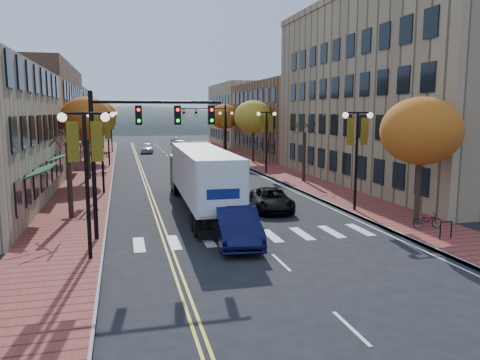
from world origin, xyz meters
TOP-DOWN VIEW (x-y plane):
  - ground at (0.00, 0.00)m, footprint 200.00×200.00m
  - sidewalk_left at (-9.00, 32.50)m, footprint 4.00×85.00m
  - sidewalk_right at (9.00, 32.50)m, footprint 4.00×85.00m
  - building_left_mid at (-17.00, 36.00)m, footprint 12.00×24.00m
  - building_left_far at (-17.00, 61.00)m, footprint 12.00×26.00m
  - building_right_near at (18.50, 16.00)m, footprint 15.00×28.00m
  - building_right_mid at (18.50, 42.00)m, footprint 15.00×24.00m
  - building_right_far at (18.50, 64.00)m, footprint 15.00×20.00m
  - tree_left_a at (-9.00, 8.00)m, footprint 0.28×0.28m
  - tree_left_b at (-9.00, 24.00)m, footprint 4.48×4.48m
  - tree_left_c at (-9.00, 40.00)m, footprint 4.16×4.16m
  - tree_left_d at (-9.00, 58.00)m, footprint 4.61×4.61m
  - tree_right_a at (9.00, 2.00)m, footprint 4.16×4.16m
  - tree_right_b at (9.00, 18.00)m, footprint 0.28×0.28m
  - tree_right_c at (9.00, 34.00)m, footprint 4.48×4.48m
  - tree_right_d at (9.00, 50.00)m, footprint 4.35×4.35m
  - lamp_left_a at (-7.50, 0.00)m, footprint 1.96×0.36m
  - lamp_left_b at (-7.50, 16.00)m, footprint 1.96×0.36m
  - lamp_left_c at (-7.50, 34.00)m, footprint 1.96×0.36m
  - lamp_left_d at (-7.50, 52.00)m, footprint 1.96×0.36m
  - lamp_right_a at (7.50, 6.00)m, footprint 1.96×0.36m
  - lamp_right_b at (7.50, 24.00)m, footprint 1.96×0.36m
  - lamp_right_c at (7.50, 42.00)m, footprint 1.96×0.36m
  - traffic_mast_near at (-5.48, 3.00)m, footprint 6.10×0.35m
  - traffic_mast_far at (5.48, 42.00)m, footprint 6.10×0.34m
  - semi_truck at (-1.50, 8.92)m, footprint 2.80×15.50m
  - navy_sedan at (-1.09, 1.17)m, footprint 2.39×5.49m
  - black_suv at (2.76, 7.73)m, footprint 2.90×5.14m
  - car_far_white at (-2.49, 50.83)m, footprint 2.19×4.60m
  - car_far_silver at (3.65, 58.30)m, footprint 2.19×4.48m
  - car_far_oncoming at (3.55, 69.04)m, footprint 1.86×4.25m
  - bicycle at (8.93, 0.98)m, footprint 1.56×0.68m

SIDE VIEW (x-z plane):
  - ground at x=0.00m, z-range 0.00..0.00m
  - sidewalk_left at x=-9.00m, z-range 0.00..0.15m
  - sidewalk_right at x=9.00m, z-range 0.00..0.15m
  - bicycle at x=8.93m, z-range 0.15..0.95m
  - car_far_silver at x=3.65m, z-range 0.00..1.26m
  - black_suv at x=2.76m, z-range 0.00..1.36m
  - car_far_oncoming at x=3.55m, z-range 0.00..1.36m
  - car_far_white at x=-2.49m, z-range 0.00..1.52m
  - navy_sedan at x=-1.09m, z-range 0.00..1.76m
  - tree_left_a at x=-9.00m, z-range 0.15..4.35m
  - tree_right_b at x=9.00m, z-range 0.15..4.35m
  - semi_truck at x=-1.50m, z-range 0.33..4.19m
  - lamp_left_a at x=-7.50m, z-range 1.27..7.32m
  - lamp_left_b at x=-7.50m, z-range 1.27..7.32m
  - lamp_left_c at x=-7.50m, z-range 1.27..7.32m
  - lamp_left_d at x=-7.50m, z-range 1.27..7.32m
  - lamp_right_a at x=7.50m, z-range 1.27..7.32m
  - lamp_right_b at x=7.50m, z-range 1.27..7.32m
  - lamp_right_c at x=7.50m, z-range 1.27..7.32m
  - building_left_far at x=-17.00m, z-range 0.00..9.50m
  - traffic_mast_near at x=-5.48m, z-range 1.42..8.42m
  - traffic_mast_far at x=5.48m, z-range 1.42..8.42m
  - building_right_mid at x=18.50m, z-range 0.00..10.00m
  - tree_left_c at x=-9.00m, z-range 1.71..8.40m
  - tree_right_a at x=9.00m, z-range 1.71..8.40m
  - tree_right_d at x=9.00m, z-range 1.79..8.79m
  - tree_left_b at x=-9.00m, z-range 1.84..9.05m
  - tree_right_c at x=9.00m, z-range 1.84..9.05m
  - building_left_mid at x=-17.00m, z-range 0.00..11.00m
  - building_right_far at x=18.50m, z-range 0.00..11.00m
  - tree_left_d at x=-9.00m, z-range 1.89..9.31m
  - building_right_near at x=18.50m, z-range 0.00..15.00m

